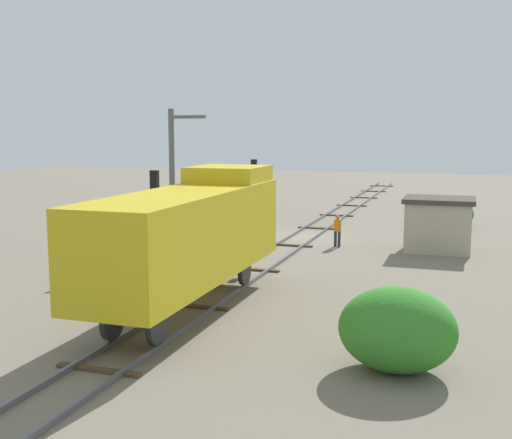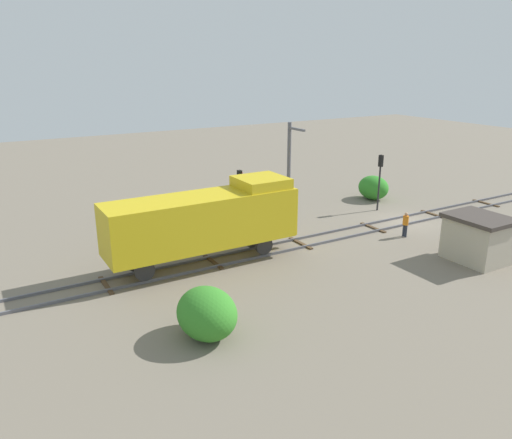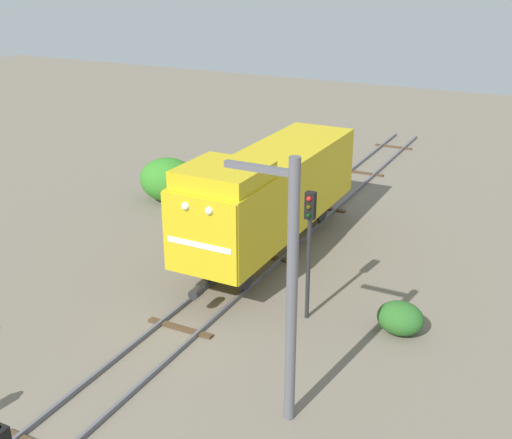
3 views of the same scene
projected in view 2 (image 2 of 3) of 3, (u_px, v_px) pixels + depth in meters
The scene contains 11 objects.
ground_plane at pixel (405, 221), 36.79m from camera, with size 112.62×112.62×0.00m, color #756B5B.
railway_track at pixel (405, 220), 36.77m from camera, with size 2.40×75.08×0.16m.
locomotive at pixel (205, 219), 28.20m from camera, with size 2.90×11.60×4.60m.
traffic_signal_near at pixel (380, 172), 38.64m from camera, with size 0.32×0.34×4.41m.
traffic_signal_mid at pixel (240, 191), 32.86m from camera, with size 0.32×0.34×4.51m.
worker_near_track at pixel (406, 223), 33.28m from camera, with size 0.38×0.38×1.70m.
catenary_mast at pixel (289, 169), 36.29m from camera, with size 1.94×0.28×7.16m.
relay_hut at pixel (478, 238), 29.21m from camera, with size 3.50×2.90×2.74m.
bush_near at pixel (207, 313), 21.12m from camera, with size 3.03×2.48×2.20m, color #338126.
bush_mid at pixel (214, 217), 35.93m from camera, with size 1.52×1.24×1.10m, color #2C6526.
bush_far at pixel (373, 188), 42.40m from camera, with size 2.78×2.27×2.02m, color #2F8226.
Camera 2 is at (-24.63, 27.19, 11.32)m, focal length 35.00 mm.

